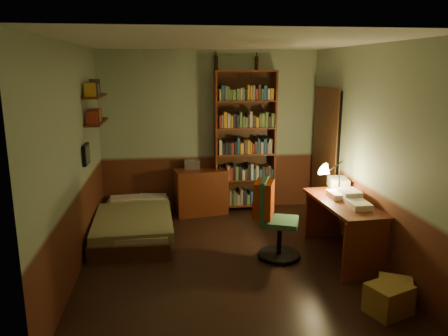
{
  "coord_description": "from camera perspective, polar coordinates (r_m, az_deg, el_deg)",
  "views": [
    {
      "loc": [
        -0.69,
        -5.01,
        2.33
      ],
      "look_at": [
        0.0,
        0.25,
        1.1
      ],
      "focal_mm": 35.0,
      "sensor_mm": 36.0,
      "label": 1
    }
  ],
  "objects": [
    {
      "name": "floor",
      "position": [
        5.57,
        0.34,
        -11.78
      ],
      "size": [
        3.5,
        4.0,
        0.02
      ],
      "primitive_type": "cube",
      "color": "black",
      "rests_on": "ground"
    },
    {
      "name": "ceiling",
      "position": [
        5.07,
        0.39,
        16.22
      ],
      "size": [
        3.5,
        4.0,
        0.02
      ],
      "primitive_type": "cube",
      "color": "silver",
      "rests_on": "wall_back"
    },
    {
      "name": "wall_back",
      "position": [
        7.13,
        -1.86,
        4.74
      ],
      "size": [
        3.5,
        0.02,
        2.6
      ],
      "primitive_type": "cube",
      "color": "gray",
      "rests_on": "ground"
    },
    {
      "name": "wall_left",
      "position": [
        5.22,
        -19.13,
        0.95
      ],
      "size": [
        0.02,
        4.0,
        2.6
      ],
      "primitive_type": "cube",
      "color": "gray",
      "rests_on": "ground"
    },
    {
      "name": "wall_right",
      "position": [
        5.67,
        18.27,
        1.93
      ],
      "size": [
        0.02,
        4.0,
        2.6
      ],
      "primitive_type": "cube",
      "color": "gray",
      "rests_on": "ground"
    },
    {
      "name": "wall_front",
      "position": [
        3.25,
        5.25,
        -5.51
      ],
      "size": [
        3.5,
        0.02,
        2.6
      ],
      "primitive_type": "cube",
      "color": "gray",
      "rests_on": "ground"
    },
    {
      "name": "doorway",
      "position": [
        6.89,
        13.17,
        1.57
      ],
      "size": [
        0.06,
        0.9,
        2.0
      ],
      "primitive_type": "cube",
      "color": "black",
      "rests_on": "ground"
    },
    {
      "name": "door_trim",
      "position": [
        6.87,
        12.89,
        1.56
      ],
      "size": [
        0.02,
        0.98,
        2.08
      ],
      "primitive_type": "cube",
      "color": "#3A2011",
      "rests_on": "ground"
    },
    {
      "name": "bed",
      "position": [
        6.34,
        -11.65,
        -6.12
      ],
      "size": [
        1.02,
        1.87,
        0.55
      ],
      "primitive_type": "cube",
      "rotation": [
        0.0,
        0.0,
        -0.01
      ],
      "color": "#728F4F",
      "rests_on": "ground"
    },
    {
      "name": "dresser",
      "position": [
        7.07,
        -3.03,
        -3.11
      ],
      "size": [
        0.87,
        0.54,
        0.73
      ],
      "primitive_type": "cube",
      "rotation": [
        0.0,
        0.0,
        0.17
      ],
      "color": "#55220F",
      "rests_on": "ground"
    },
    {
      "name": "mini_stereo",
      "position": [
        7.08,
        -4.18,
        0.48
      ],
      "size": [
        0.26,
        0.2,
        0.13
      ],
      "primitive_type": "cube",
      "rotation": [
        0.0,
        0.0,
        -0.04
      ],
      "color": "#B2B2B7",
      "rests_on": "dresser"
    },
    {
      "name": "bookshelf",
      "position": [
        7.07,
        2.74,
        3.38
      ],
      "size": [
        0.98,
        0.32,
        2.29
      ],
      "primitive_type": "cube",
      "rotation": [
        0.0,
        0.0,
        -0.01
      ],
      "color": "#55220F",
      "rests_on": "ground"
    },
    {
      "name": "bottle_left",
      "position": [
        7.01,
        -1.04,
        13.58
      ],
      "size": [
        0.06,
        0.06,
        0.22
      ],
      "primitive_type": "cylinder",
      "rotation": [
        0.0,
        0.0,
        0.0
      ],
      "color": "black",
      "rests_on": "bookshelf"
    },
    {
      "name": "bottle_right",
      "position": [
        7.11,
        4.27,
        13.49
      ],
      "size": [
        0.07,
        0.07,
        0.21
      ],
      "primitive_type": "cylinder",
      "rotation": [
        0.0,
        0.0,
        0.35
      ],
      "color": "black",
      "rests_on": "bookshelf"
    },
    {
      "name": "desk",
      "position": [
        5.68,
        15.2,
        -7.7
      ],
      "size": [
        0.64,
        1.38,
        0.72
      ],
      "primitive_type": "cube",
      "rotation": [
        0.0,
        0.0,
        0.06
      ],
      "color": "#55220F",
      "rests_on": "ground"
    },
    {
      "name": "paper_stack",
      "position": [
        6.15,
        14.69,
        -1.89
      ],
      "size": [
        0.3,
        0.37,
        0.13
      ],
      "primitive_type": "cube",
      "rotation": [
        0.0,
        0.0,
        -0.17
      ],
      "color": "silver",
      "rests_on": "desk"
    },
    {
      "name": "desk_lamp",
      "position": [
        5.92,
        14.9,
        0.22
      ],
      "size": [
        0.24,
        0.24,
        0.68
      ],
      "primitive_type": "cone",
      "rotation": [
        0.0,
        0.0,
        0.19
      ],
      "color": "black",
      "rests_on": "desk"
    },
    {
      "name": "office_chair",
      "position": [
        5.43,
        7.32,
        -6.27
      ],
      "size": [
        0.68,
        0.64,
        1.09
      ],
      "primitive_type": "cube",
      "rotation": [
        0.0,
        0.0,
        -0.36
      ],
      "color": "#2D583C",
      "rests_on": "ground"
    },
    {
      "name": "red_jacket",
      "position": [
        5.38,
        5.41,
        2.08
      ],
      "size": [
        0.3,
        0.42,
        0.45
      ],
      "primitive_type": "cube",
      "rotation": [
        0.0,
        0.0,
        -0.27
      ],
      "color": "#A1330B",
      "rests_on": "office_chair"
    },
    {
      "name": "wall_shelf_lower",
      "position": [
        6.23,
        -16.29,
        5.8
      ],
      "size": [
        0.2,
        0.9,
        0.03
      ],
      "primitive_type": "cube",
      "color": "#55220F",
      "rests_on": "wall_left"
    },
    {
      "name": "wall_shelf_upper",
      "position": [
        6.19,
        -16.5,
        9.01
      ],
      "size": [
        0.2,
        0.9,
        0.03
      ],
      "primitive_type": "cube",
      "color": "#55220F",
      "rests_on": "wall_left"
    },
    {
      "name": "framed_picture",
      "position": [
        5.8,
        -17.57,
        1.72
      ],
      "size": [
        0.04,
        0.32,
        0.26
      ],
      "primitive_type": "cube",
      "color": "black",
      "rests_on": "wall_left"
    },
    {
      "name": "cardboard_box_a",
      "position": [
        4.67,
        20.71,
        -15.71
      ],
      "size": [
        0.48,
        0.44,
        0.29
      ],
      "primitive_type": "cube",
      "rotation": [
        0.0,
        0.0,
        0.38
      ],
      "color": "olive",
      "rests_on": "ground"
    },
    {
      "name": "cardboard_box_b",
      "position": [
        4.93,
        21.41,
        -14.62
      ],
      "size": [
        0.42,
        0.4,
        0.23
      ],
      "primitive_type": "cube",
      "rotation": [
        0.0,
        0.0,
        -0.5
      ],
      "color": "olive",
      "rests_on": "ground"
    }
  ]
}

